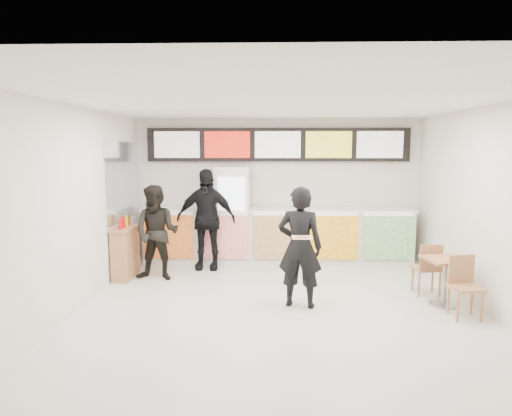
{
  "coord_description": "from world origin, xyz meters",
  "views": [
    {
      "loc": [
        -0.16,
        -6.27,
        2.39
      ],
      "look_at": [
        -0.39,
        1.2,
        1.4
      ],
      "focal_mm": 32.0,
      "sensor_mm": 36.0,
      "label": 1
    }
  ],
  "objects_px": {
    "customer_left": "(157,233)",
    "condiment_ledge": "(125,252)",
    "service_counter": "(277,235)",
    "cafe_table": "(445,273)",
    "customer_main": "(300,247)",
    "drinks_fridge": "(233,215)",
    "customer_mid": "(206,219)"
  },
  "relations": [
    {
      "from": "customer_left",
      "to": "condiment_ledge",
      "type": "xyz_separation_m",
      "value": [
        -0.62,
        0.1,
        -0.38
      ]
    },
    {
      "from": "service_counter",
      "to": "cafe_table",
      "type": "distance_m",
      "value": 3.58
    },
    {
      "from": "customer_main",
      "to": "service_counter",
      "type": "bearing_deg",
      "value": -71.55
    },
    {
      "from": "cafe_table",
      "to": "condiment_ledge",
      "type": "bearing_deg",
      "value": 155.57
    },
    {
      "from": "service_counter",
      "to": "drinks_fridge",
      "type": "relative_size",
      "value": 2.78
    },
    {
      "from": "service_counter",
      "to": "condiment_ledge",
      "type": "relative_size",
      "value": 4.96
    },
    {
      "from": "customer_left",
      "to": "customer_mid",
      "type": "bearing_deg",
      "value": 52.29
    },
    {
      "from": "customer_main",
      "to": "condiment_ledge",
      "type": "height_order",
      "value": "customer_main"
    },
    {
      "from": "customer_mid",
      "to": "service_counter",
      "type": "bearing_deg",
      "value": 23.41
    },
    {
      "from": "drinks_fridge",
      "to": "customer_left",
      "type": "distance_m",
      "value": 1.85
    },
    {
      "from": "service_counter",
      "to": "drinks_fridge",
      "type": "distance_m",
      "value": 1.03
    },
    {
      "from": "condiment_ledge",
      "to": "cafe_table",
      "type": "bearing_deg",
      "value": -14.12
    },
    {
      "from": "customer_mid",
      "to": "condiment_ledge",
      "type": "height_order",
      "value": "customer_mid"
    },
    {
      "from": "drinks_fridge",
      "to": "condiment_ledge",
      "type": "distance_m",
      "value": 2.31
    },
    {
      "from": "customer_main",
      "to": "customer_left",
      "type": "relative_size",
      "value": 1.06
    },
    {
      "from": "customer_main",
      "to": "cafe_table",
      "type": "height_order",
      "value": "customer_main"
    },
    {
      "from": "service_counter",
      "to": "customer_mid",
      "type": "height_order",
      "value": "customer_mid"
    },
    {
      "from": "customer_left",
      "to": "condiment_ledge",
      "type": "distance_m",
      "value": 0.74
    },
    {
      "from": "customer_main",
      "to": "customer_mid",
      "type": "bearing_deg",
      "value": -38.96
    },
    {
      "from": "service_counter",
      "to": "customer_left",
      "type": "relative_size",
      "value": 3.23
    },
    {
      "from": "customer_left",
      "to": "drinks_fridge",
      "type": "bearing_deg",
      "value": 53.97
    },
    {
      "from": "customer_main",
      "to": "condiment_ledge",
      "type": "xyz_separation_m",
      "value": [
        -3.11,
        1.45,
        -0.43
      ]
    },
    {
      "from": "customer_mid",
      "to": "cafe_table",
      "type": "xyz_separation_m",
      "value": [
        3.92,
        -2.01,
        -0.49
      ]
    },
    {
      "from": "customer_main",
      "to": "customer_mid",
      "type": "relative_size",
      "value": 0.92
    },
    {
      "from": "customer_main",
      "to": "condiment_ledge",
      "type": "relative_size",
      "value": 1.63
    },
    {
      "from": "customer_main",
      "to": "customer_mid",
      "type": "xyz_separation_m",
      "value": [
        -1.71,
        2.13,
        0.08
      ]
    },
    {
      "from": "service_counter",
      "to": "customer_left",
      "type": "xyz_separation_m",
      "value": [
        -2.2,
        -1.32,
        0.29
      ]
    },
    {
      "from": "customer_mid",
      "to": "cafe_table",
      "type": "relative_size",
      "value": 1.3
    },
    {
      "from": "drinks_fridge",
      "to": "condiment_ledge",
      "type": "relative_size",
      "value": 1.78
    },
    {
      "from": "service_counter",
      "to": "customer_main",
      "type": "xyz_separation_m",
      "value": [
        0.29,
        -2.67,
        0.34
      ]
    },
    {
      "from": "cafe_table",
      "to": "customer_mid",
      "type": "bearing_deg",
      "value": 142.48
    },
    {
      "from": "drinks_fridge",
      "to": "customer_main",
      "type": "height_order",
      "value": "drinks_fridge"
    }
  ]
}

